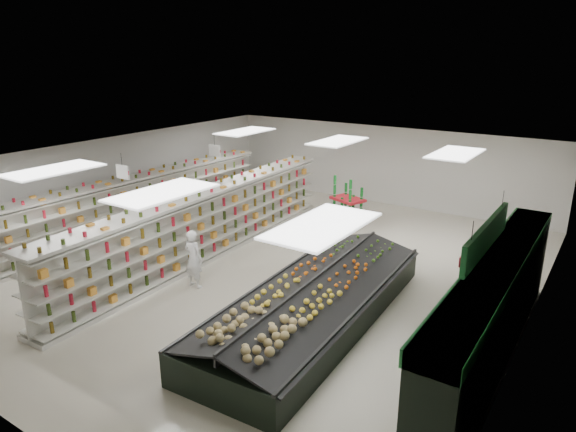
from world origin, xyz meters
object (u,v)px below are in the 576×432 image
Objects in this scene: gondola_center at (207,226)px; shopper_background at (262,187)px; shopper_main at (193,259)px; soda_endcap at (348,201)px; gondola_left at (141,205)px; produce_island at (314,301)px.

gondola_center is 5.43m from shopper_background.
shopper_main is at bearing -59.62° from gondola_center.
shopper_main is at bearing -166.76° from shopper_background.
shopper_background is (-1.70, 5.16, -0.12)m from gondola_center.
gondola_center reaches higher than shopper_background.
soda_endcap is 3.69m from shopper_background.
shopper_main is at bearing -24.91° from gondola_left.
gondola_left is 1.51× the size of produce_island.
produce_island is 4.97× the size of soda_endcap.
shopper_main is (1.20, -1.86, -0.15)m from gondola_center.
shopper_background reaches higher than shopper_main.
gondola_center is 7.21× the size of shopper_background.
gondola_center is at bearing -171.01° from shopper_background.
gondola_left is 7.49× the size of soda_endcap.
shopper_background is at bearing 133.72° from produce_island.
gondola_center reaches higher than shopper_main.
shopper_main is 0.96× the size of shopper_background.
shopper_main is (-0.76, -7.46, 0.07)m from soda_endcap.
soda_endcap is at bearing 68.12° from gondola_center.
gondola_center is (3.62, -0.56, 0.05)m from gondola_left.
gondola_left is 4.98m from shopper_background.
produce_island is 4.69× the size of shopper_main.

